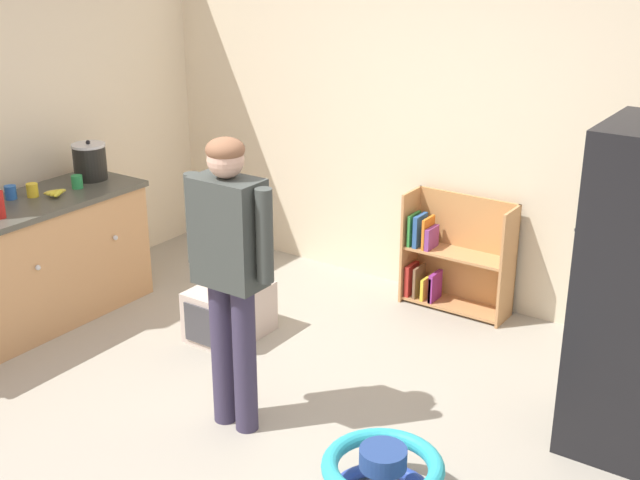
% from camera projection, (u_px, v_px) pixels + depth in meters
% --- Properties ---
extents(ground_plane, '(12.00, 12.00, 0.00)m').
position_uv_depth(ground_plane, '(261.00, 435.00, 4.70)').
color(ground_plane, '#A59F90').
rests_on(ground_plane, ground).
extents(back_wall, '(5.20, 0.06, 2.70)m').
position_uv_depth(back_wall, '(458.00, 122.00, 6.01)').
color(back_wall, beige).
rests_on(back_wall, ground).
extents(left_side_wall, '(0.06, 2.99, 2.70)m').
position_uv_depth(left_side_wall, '(45.00, 115.00, 6.23)').
color(left_side_wall, beige).
rests_on(left_side_wall, ground).
extents(kitchen_counter, '(0.65, 2.08, 0.90)m').
position_uv_depth(kitchen_counter, '(10.00, 272.00, 5.73)').
color(kitchen_counter, tan).
rests_on(kitchen_counter, ground).
extents(bookshelf, '(0.80, 0.28, 0.85)m').
position_uv_depth(bookshelf, '(452.00, 259.00, 6.17)').
color(bookshelf, tan).
rests_on(bookshelf, ground).
extents(standing_person, '(0.57, 0.22, 1.68)m').
position_uv_depth(standing_person, '(230.00, 261.00, 4.45)').
color(standing_person, '#39324D').
rests_on(standing_person, ground).
extents(baby_walker, '(0.60, 0.60, 0.32)m').
position_uv_depth(baby_walker, '(383.00, 477.00, 4.08)').
color(baby_walker, '#2D49B1').
rests_on(baby_walker, ground).
extents(pet_carrier, '(0.42, 0.55, 0.36)m').
position_uv_depth(pet_carrier, '(229.00, 312.00, 5.77)').
color(pet_carrier, beige).
rests_on(pet_carrier, ground).
extents(crock_pot, '(0.25, 0.25, 0.30)m').
position_uv_depth(crock_pot, '(90.00, 162.00, 6.19)').
color(crock_pot, black).
rests_on(crock_pot, kitchen_counter).
extents(banana_bunch, '(0.15, 0.16, 0.04)m').
position_uv_depth(banana_bunch, '(57.00, 193.00, 5.83)').
color(banana_bunch, gold).
rests_on(banana_bunch, kitchen_counter).
extents(yellow_cup, '(0.08, 0.08, 0.09)m').
position_uv_depth(yellow_cup, '(32.00, 190.00, 5.82)').
color(yellow_cup, yellow).
rests_on(yellow_cup, kitchen_counter).
extents(green_cup, '(0.08, 0.08, 0.09)m').
position_uv_depth(green_cup, '(77.00, 182.00, 6.01)').
color(green_cup, '#29934C').
rests_on(green_cup, kitchen_counter).
extents(blue_cup, '(0.08, 0.08, 0.09)m').
position_uv_depth(blue_cup, '(11.00, 192.00, 5.77)').
color(blue_cup, blue).
rests_on(blue_cup, kitchen_counter).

